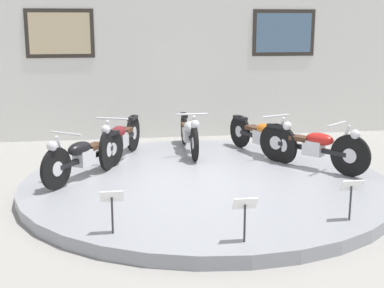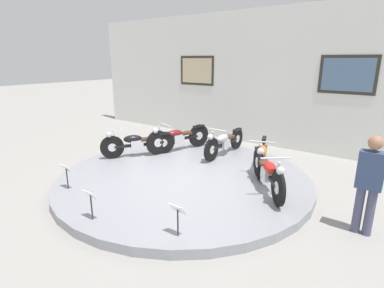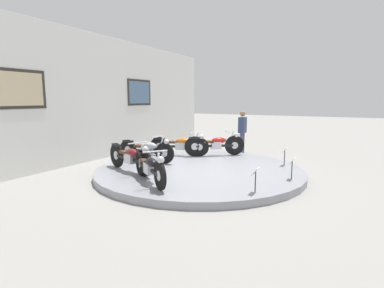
# 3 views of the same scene
# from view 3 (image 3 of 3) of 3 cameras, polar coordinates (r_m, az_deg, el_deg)

# --- Properties ---
(ground_plane) EXTENTS (60.00, 60.00, 0.00)m
(ground_plane) POSITION_cam_3_polar(r_m,az_deg,el_deg) (8.19, 1.42, -5.68)
(ground_plane) COLOR gray
(display_platform) EXTENTS (5.52, 5.52, 0.17)m
(display_platform) POSITION_cam_3_polar(r_m,az_deg,el_deg) (8.17, 1.43, -5.11)
(display_platform) COLOR gray
(display_platform) RESTS_ON ground_plane
(back_wall) EXTENTS (14.00, 0.22, 4.12)m
(back_wall) POSITION_cam_3_polar(r_m,az_deg,el_deg) (10.37, -18.75, 8.38)
(back_wall) COLOR silver
(back_wall) RESTS_ON ground_plane
(motorcycle_black) EXTENTS (1.16, 1.64, 0.78)m
(motorcycle_black) POSITION_cam_3_polar(r_m,az_deg,el_deg) (6.72, -8.05, -4.20)
(motorcycle_black) COLOR black
(motorcycle_black) RESTS_ON display_platform
(motorcycle_maroon) EXTENTS (0.77, 1.91, 0.81)m
(motorcycle_maroon) POSITION_cam_3_polar(r_m,az_deg,el_deg) (7.78, -11.67, -2.37)
(motorcycle_maroon) COLOR black
(motorcycle_maroon) RESTS_ON display_platform
(motorcycle_silver) EXTENTS (0.54, 1.96, 0.78)m
(motorcycle_silver) POSITION_cam_3_polar(r_m,az_deg,el_deg) (9.00, -8.58, -0.96)
(motorcycle_silver) COLOR black
(motorcycle_silver) RESTS_ON display_platform
(motorcycle_orange) EXTENTS (0.76, 1.86, 0.78)m
(motorcycle_orange) POSITION_cam_3_polar(r_m,az_deg,el_deg) (9.79, -2.22, -0.09)
(motorcycle_orange) COLOR black
(motorcycle_orange) RESTS_ON display_platform
(motorcycle_red) EXTENTS (1.29, 1.60, 0.80)m
(motorcycle_red) POSITION_cam_3_polar(r_m,az_deg,el_deg) (9.82, 4.59, 0.02)
(motorcycle_red) COLOR black
(motorcycle_red) RESTS_ON display_platform
(info_placard_front_left) EXTENTS (0.26, 0.11, 0.51)m
(info_placard_front_left) POSITION_cam_3_polar(r_m,az_deg,el_deg) (6.09, 12.02, -5.70)
(info_placard_front_left) COLOR #333338
(info_placard_front_left) RESTS_ON display_platform
(info_placard_front_centre) EXTENTS (0.26, 0.11, 0.51)m
(info_placard_front_centre) POSITION_cam_3_polar(r_m,az_deg,el_deg) (7.33, 18.53, -3.54)
(info_placard_front_centre) COLOR #333338
(info_placard_front_centre) RESTS_ON display_platform
(info_placard_front_right) EXTENTS (0.26, 0.11, 0.51)m
(info_placard_front_right) POSITION_cam_3_polar(r_m,az_deg,el_deg) (8.76, 17.25, -1.54)
(info_placard_front_right) COLOR #333338
(info_placard_front_right) RESTS_ON display_platform
(visitor_standing) EXTENTS (0.36, 0.22, 1.59)m
(visitor_standing) POSITION_cam_3_polar(r_m,az_deg,el_deg) (11.25, 9.57, 2.73)
(visitor_standing) COLOR #4C4C6B
(visitor_standing) RESTS_ON ground_plane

